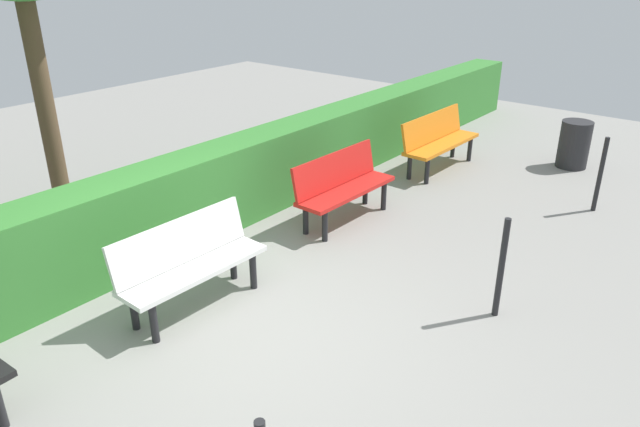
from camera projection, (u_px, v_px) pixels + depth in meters
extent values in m
plane|color=gray|center=(245.00, 332.00, 5.36)|extent=(19.91, 19.91, 0.00)
cube|color=orange|center=(442.00, 144.00, 9.12)|extent=(1.65, 0.46, 0.05)
cube|color=orange|center=(432.00, 127.00, 9.14)|extent=(1.64, 0.16, 0.42)
cylinder|color=black|center=(470.00, 149.00, 9.59)|extent=(0.07, 0.07, 0.39)
cylinder|color=black|center=(453.00, 146.00, 9.77)|extent=(0.07, 0.07, 0.39)
cylinder|color=black|center=(427.00, 171.00, 8.66)|extent=(0.07, 0.07, 0.39)
cylinder|color=black|center=(409.00, 167.00, 8.83)|extent=(0.07, 0.07, 0.39)
cube|color=red|center=(347.00, 191.00, 7.37)|extent=(1.52, 0.46, 0.05)
cube|color=red|center=(335.00, 169.00, 7.39)|extent=(1.51, 0.16, 0.42)
cylinder|color=black|center=(384.00, 196.00, 7.80)|extent=(0.07, 0.07, 0.39)
cylinder|color=black|center=(365.00, 190.00, 7.97)|extent=(0.07, 0.07, 0.39)
cylinder|color=black|center=(325.00, 226.00, 6.95)|extent=(0.07, 0.07, 0.39)
cylinder|color=black|center=(306.00, 219.00, 7.13)|extent=(0.07, 0.07, 0.39)
cube|color=white|center=(195.00, 269.00, 5.57)|extent=(1.50, 0.46, 0.05)
cube|color=white|center=(180.00, 241.00, 5.59)|extent=(1.49, 0.18, 0.42)
cylinder|color=black|center=(253.00, 271.00, 5.99)|extent=(0.07, 0.07, 0.39)
cylinder|color=black|center=(233.00, 262.00, 6.16)|extent=(0.07, 0.07, 0.39)
cylinder|color=black|center=(154.00, 323.00, 5.16)|extent=(0.07, 0.07, 0.39)
cylinder|color=black|center=(134.00, 310.00, 5.34)|extent=(0.07, 0.07, 0.39)
cube|color=#387F33|center=(201.00, 195.00, 7.02)|extent=(15.91, 0.58, 1.01)
cylinder|color=brown|center=(44.00, 100.00, 6.98)|extent=(0.21, 0.21, 3.06)
cylinder|color=black|center=(600.00, 175.00, 7.65)|extent=(0.06, 0.06, 1.00)
cylinder|color=black|center=(501.00, 268.00, 5.42)|extent=(0.06, 0.06, 1.00)
cylinder|color=#262628|center=(574.00, 144.00, 9.26)|extent=(0.47, 0.47, 0.73)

